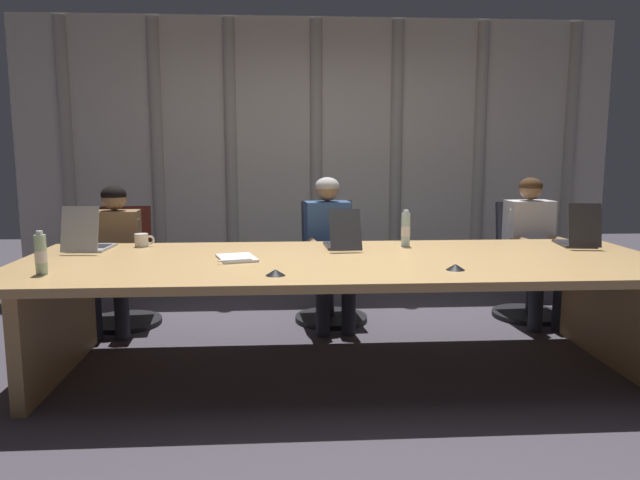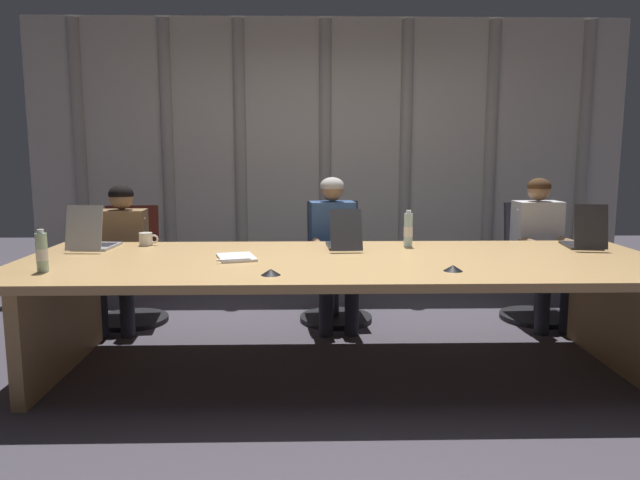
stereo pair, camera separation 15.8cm
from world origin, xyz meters
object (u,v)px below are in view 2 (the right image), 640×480
object	(u,v)px
office_chair_left_mid	(335,276)
conference_mic_left_side	(453,268)
office_chair_center	(536,276)
spiral_notepad	(236,257)
person_left_mid	(334,242)
water_bottle_secondary	(42,253)
water_bottle_primary	(408,230)
office_chair_left_end	(131,278)
coffee_mug_near	(146,239)
laptop_left_mid	(344,241)
person_center	(541,243)
person_left_end	(121,247)
conference_mic_middle	(271,272)
laptop_left_end	(93,241)
laptop_center	(584,239)

from	to	relation	value
office_chair_left_mid	conference_mic_left_side	size ratio (longest dim) A/B	8.94
office_chair_center	spiral_notepad	world-z (taller)	office_chair_center
person_left_mid	water_bottle_secondary	bearing A→B (deg)	-57.03
office_chair_center	water_bottle_primary	xyz separation A→B (m)	(-1.21, -0.70, 0.49)
office_chair_center	conference_mic_left_side	xyz separation A→B (m)	(-1.10, -1.56, 0.38)
office_chair_left_end	coffee_mug_near	size ratio (longest dim) A/B	6.80
laptop_left_mid	person_center	bearing A→B (deg)	-72.75
person_center	spiral_notepad	world-z (taller)	person_center
office_chair_left_end	office_chair_center	xyz separation A→B (m)	(3.39, 0.00, 0.01)
coffee_mug_near	laptop_left_mid	bearing A→B (deg)	-7.03
coffee_mug_near	office_chair_left_mid	bearing A→B (deg)	23.04
laptop_left_mid	person_left_end	distance (m)	1.84
coffee_mug_near	spiral_notepad	size ratio (longest dim) A/B	0.40
office_chair_center	conference_mic_middle	bearing A→B (deg)	-55.35
office_chair_left_end	water_bottle_primary	size ratio (longest dim) A/B	3.63
laptop_left_end	person_left_mid	bearing A→B (deg)	-67.45
laptop_center	office_chair_left_mid	size ratio (longest dim) A/B	0.42
office_chair_left_end	conference_mic_left_side	distance (m)	2.80
office_chair_center	person_left_mid	bearing A→B (deg)	-87.78
office_chair_left_end	coffee_mug_near	world-z (taller)	office_chair_left_end
water_bottle_primary	laptop_center	bearing A→B (deg)	-4.24
conference_mic_middle	person_center	bearing A→B (deg)	35.42
laptop_left_end	conference_mic_left_side	world-z (taller)	laptop_left_end
person_center	person_left_mid	bearing A→B (deg)	-93.76
office_chair_left_mid	person_center	xyz separation A→B (m)	(1.66, -0.16, 0.30)
person_left_mid	person_center	world-z (taller)	person_left_mid
laptop_left_mid	office_chair_center	distance (m)	1.89
office_chair_left_mid	person_left_end	size ratio (longest dim) A/B	0.87
person_left_end	laptop_left_end	bearing A→B (deg)	-3.12
person_center	laptop_left_end	bearing A→B (deg)	-83.83
conference_mic_middle	water_bottle_secondary	bearing A→B (deg)	174.73
coffee_mug_near	person_center	bearing A→B (deg)	8.05
coffee_mug_near	spiral_notepad	xyz separation A→B (m)	(0.71, -0.55, -0.04)
person_left_end	water_bottle_primary	xyz separation A→B (m)	(2.20, -0.53, 0.20)
person_left_end	conference_mic_left_side	world-z (taller)	person_left_end
conference_mic_middle	spiral_notepad	size ratio (longest dim) A/B	0.31
laptop_left_mid	laptop_center	bearing A→B (deg)	-93.69
laptop_left_mid	water_bottle_primary	size ratio (longest dim) A/B	1.68
water_bottle_secondary	coffee_mug_near	world-z (taller)	water_bottle_secondary
laptop_center	water_bottle_primary	distance (m)	1.23
laptop_center	person_center	xyz separation A→B (m)	(-0.05, 0.63, -0.12)
conference_mic_left_side	conference_mic_middle	size ratio (longest dim) A/B	1.00
water_bottle_primary	spiral_notepad	world-z (taller)	water_bottle_primary
water_bottle_primary	spiral_notepad	xyz separation A→B (m)	(-1.17, -0.45, -0.11)
office_chair_left_mid	coffee_mug_near	distance (m)	1.57
office_chair_left_mid	person_left_mid	world-z (taller)	person_left_mid
laptop_left_end	person_center	size ratio (longest dim) A/B	0.35
laptop_left_end	water_bottle_secondary	world-z (taller)	laptop_left_end
water_bottle_primary	spiral_notepad	bearing A→B (deg)	-159.04
office_chair_center	conference_mic_middle	xyz separation A→B (m)	(-2.13, -1.65, 0.38)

